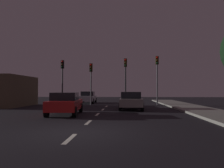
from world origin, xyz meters
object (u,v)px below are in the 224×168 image
object	(u,v)px
car_oncoming_far	(88,97)
car_stopped_ahead	(131,101)
street_lamp_right	(224,42)
traffic_signal_center_left	(91,76)
traffic_signal_far_right	(157,71)
car_adjacent_lane	(65,103)
traffic_signal_center_right	(126,72)
traffic_signal_far_left	(62,74)

from	to	relation	value
car_oncoming_far	car_stopped_ahead	bearing A→B (deg)	-61.57
car_oncoming_far	street_lamp_right	distance (m)	18.33
car_stopped_ahead	traffic_signal_center_left	bearing A→B (deg)	124.92
traffic_signal_far_right	street_lamp_right	world-z (taller)	street_lamp_right
traffic_signal_far_right	car_adjacent_lane	xyz separation A→B (m)	(-7.35, -10.16, -2.93)
traffic_signal_center_left	traffic_signal_far_right	xyz separation A→B (m)	(7.18, 0.00, 0.48)
traffic_signal_center_right	traffic_signal_far_right	bearing A→B (deg)	0.01
car_adjacent_lane	traffic_signal_far_right	bearing A→B (deg)	54.12
traffic_signal_far_left	traffic_signal_center_left	xyz separation A→B (m)	(3.17, -0.00, -0.24)
traffic_signal_center_left	car_oncoming_far	distance (m)	4.24
traffic_signal_center_left	car_stopped_ahead	distance (m)	7.68
traffic_signal_far_right	car_stopped_ahead	size ratio (longest dim) A/B	1.20
car_stopped_ahead	car_adjacent_lane	world-z (taller)	car_stopped_ahead
traffic_signal_far_left	traffic_signal_center_right	size ratio (longest dim) A/B	0.97
car_stopped_ahead	car_oncoming_far	world-z (taller)	car_stopped_ahead
car_adjacent_lane	car_oncoming_far	bearing A→B (deg)	93.00
traffic_signal_far_left	traffic_signal_far_right	distance (m)	10.35
car_oncoming_far	traffic_signal_center_right	bearing A→B (deg)	-35.74
traffic_signal_center_right	traffic_signal_far_right	distance (m)	3.41
traffic_signal_center_left	traffic_signal_far_right	world-z (taller)	traffic_signal_far_right
traffic_signal_center_right	car_oncoming_far	size ratio (longest dim) A/B	1.09
traffic_signal_far_left	car_oncoming_far	bearing A→B (deg)	55.69
traffic_signal_center_right	car_oncoming_far	bearing A→B (deg)	144.26
traffic_signal_center_right	car_stopped_ahead	distance (m)	6.60
traffic_signal_center_left	traffic_signal_far_right	distance (m)	7.20
traffic_signal_center_left	car_oncoming_far	bearing A→B (deg)	104.69
car_stopped_ahead	car_adjacent_lane	size ratio (longest dim) A/B	0.99
traffic_signal_far_left	traffic_signal_center_right	xyz separation A→B (m)	(6.94, 0.00, 0.09)
traffic_signal_far_left	traffic_signal_far_right	size ratio (longest dim) A/B	0.93
traffic_signal_far_right	traffic_signal_center_left	bearing A→B (deg)	-179.99
car_adjacent_lane	traffic_signal_center_left	bearing A→B (deg)	89.04
traffic_signal_far_right	car_stopped_ahead	bearing A→B (deg)	-116.77
traffic_signal_center_left	car_stopped_ahead	xyz separation A→B (m)	(4.17, -5.97, -2.45)
traffic_signal_far_left	car_stopped_ahead	bearing A→B (deg)	-39.15
car_stopped_ahead	car_adjacent_lane	distance (m)	6.03
traffic_signal_center_left	car_adjacent_lane	xyz separation A→B (m)	(-0.17, -10.16, -2.45)
traffic_signal_center_right	car_oncoming_far	world-z (taller)	traffic_signal_center_right
car_oncoming_far	traffic_signal_far_left	bearing A→B (deg)	-124.31
traffic_signal_center_right	traffic_signal_center_left	bearing A→B (deg)	-179.98
traffic_signal_far_right	car_oncoming_far	xyz separation A→B (m)	(-8.06, 3.35, -2.93)
traffic_signal_center_right	street_lamp_right	bearing A→B (deg)	-64.09
traffic_signal_far_left	car_adjacent_lane	distance (m)	10.93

